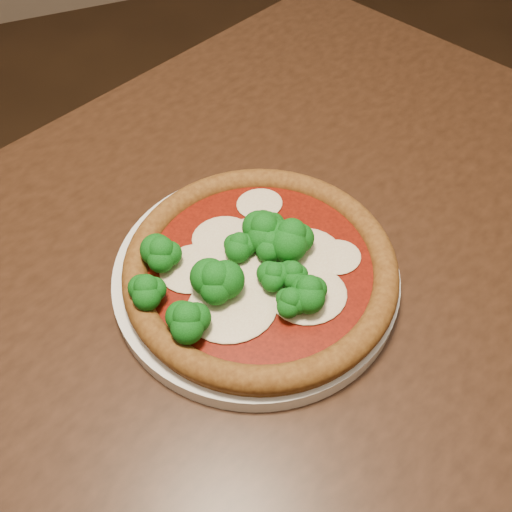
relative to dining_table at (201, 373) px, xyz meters
name	(u,v)px	position (x,y,z in m)	size (l,w,h in m)	color
floor	(238,429)	(0.10, 0.18, -0.65)	(4.00, 4.00, 0.00)	black
dining_table	(201,373)	(0.00, 0.00, 0.00)	(1.45, 1.20, 0.75)	black
plate	(256,275)	(0.08, 0.03, 0.11)	(0.29, 0.29, 0.02)	silver
pizza	(257,266)	(0.08, 0.02, 0.14)	(0.27, 0.27, 0.06)	brown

